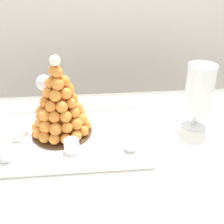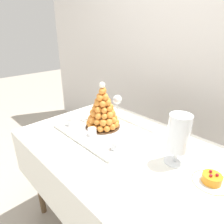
% 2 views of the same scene
% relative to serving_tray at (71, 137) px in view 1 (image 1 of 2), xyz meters
% --- Properties ---
extents(buffet_table, '(1.33, 0.87, 0.78)m').
position_rel_serving_tray_xyz_m(buffet_table, '(0.21, -0.03, -0.12)').
color(buffet_table, brown).
rests_on(buffet_table, ground_plane).
extents(serving_tray, '(0.59, 0.44, 0.02)m').
position_rel_serving_tray_xyz_m(serving_tray, '(0.00, 0.00, 0.00)').
color(serving_tray, white).
rests_on(serving_tray, buffet_table).
extents(croquembouche, '(0.25, 0.25, 0.33)m').
position_rel_serving_tray_xyz_m(croquembouche, '(-0.04, 0.03, 0.13)').
color(croquembouche, '#4C331E').
rests_on(croquembouche, serving_tray).
extents(dessert_cup_left, '(0.05, 0.05, 0.06)m').
position_rel_serving_tray_xyz_m(dessert_cup_left, '(-0.23, -0.12, 0.03)').
color(dessert_cup_left, silver).
rests_on(dessert_cup_left, serving_tray).
extents(dessert_cup_mid_left, '(0.06, 0.06, 0.05)m').
position_rel_serving_tray_xyz_m(dessert_cup_mid_left, '(0.01, -0.10, 0.03)').
color(dessert_cup_mid_left, silver).
rests_on(dessert_cup_mid_left, serving_tray).
extents(dessert_cup_centre, '(0.05, 0.05, 0.05)m').
position_rel_serving_tray_xyz_m(dessert_cup_centre, '(0.22, -0.10, 0.02)').
color(dessert_cup_centre, silver).
rests_on(dessert_cup_centre, serving_tray).
extents(creme_brulee_ramekin, '(0.08, 0.08, 0.03)m').
position_rel_serving_tray_xyz_m(creme_brulee_ramekin, '(-0.22, 0.02, 0.02)').
color(creme_brulee_ramekin, white).
rests_on(creme_brulee_ramekin, serving_tray).
extents(macaron_goblet, '(0.11, 0.11, 0.27)m').
position_rel_serving_tray_xyz_m(macaron_goblet, '(0.52, 0.05, 0.16)').
color(macaron_goblet, white).
rests_on(macaron_goblet, buffet_table).
extents(wine_glass, '(0.07, 0.07, 0.17)m').
position_rel_serving_tray_xyz_m(wine_glass, '(-0.12, 0.26, 0.12)').
color(wine_glass, silver).
rests_on(wine_glass, buffet_table).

